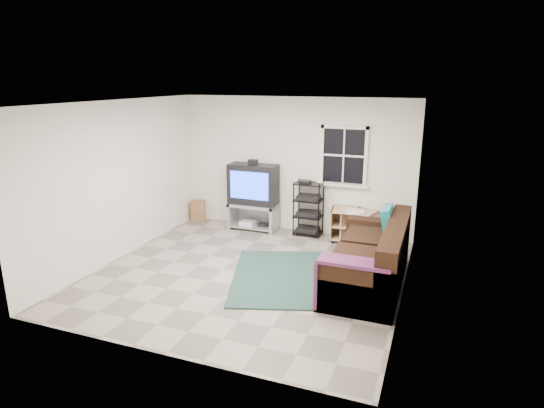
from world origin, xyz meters
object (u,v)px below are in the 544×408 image
at_px(av_rack, 308,212).
at_px(side_table_left, 345,223).
at_px(side_table_right, 360,224).
at_px(tv_unit, 253,191).
at_px(sofa, 371,261).

distance_m(av_rack, side_table_left, 0.74).
bearing_deg(side_table_right, tv_unit, -179.87).
relative_size(tv_unit, side_table_left, 2.36).
distance_m(tv_unit, side_table_right, 2.16).
bearing_deg(av_rack, tv_unit, -177.46).
xyz_separation_m(tv_unit, sofa, (2.58, -1.73, -0.41)).
relative_size(tv_unit, side_table_right, 2.16).
relative_size(tv_unit, av_rack, 1.33).
bearing_deg(tv_unit, side_table_right, 0.13).
bearing_deg(av_rack, side_table_left, -1.59).
bearing_deg(side_table_left, side_table_right, -5.03).
bearing_deg(sofa, tv_unit, 146.16).
relative_size(side_table_left, side_table_right, 0.92).
xyz_separation_m(tv_unit, side_table_left, (1.84, 0.03, -0.45)).
distance_m(tv_unit, av_rack, 1.16).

